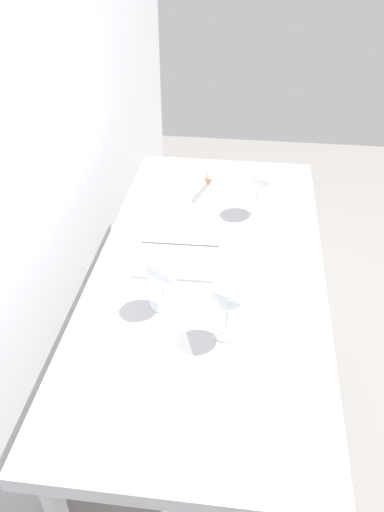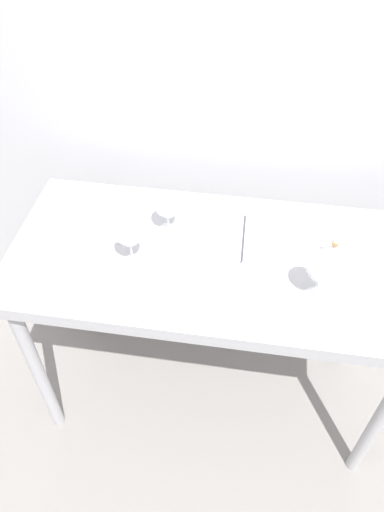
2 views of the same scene
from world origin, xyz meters
name	(u,v)px [view 1 (image 1 of 2)]	position (x,y,z in m)	size (l,w,h in m)	color
ground_plane	(203,451)	(0.00, 0.00, 0.00)	(6.00, 6.00, 0.00)	gray
back_wall	(16,125)	(0.00, 0.49, 1.30)	(3.80, 0.04, 2.60)	#BCBCC2
steel_counter	(208,295)	(0.00, -0.01, 0.79)	(1.40, 0.65, 0.90)	#AFAFB4
wine_glass_far_left	(163,271)	(-0.18, 0.09, 1.01)	(0.09, 0.09, 0.16)	white
wine_glass_near_right	(258,178)	(0.33, -0.13, 1.02)	(0.09, 0.09, 0.17)	white
wine_glass_near_left	(228,295)	(-0.27, -0.07, 1.03)	(0.09, 0.09, 0.17)	white
open_notebook	(180,246)	(0.09, 0.09, 0.90)	(0.33, 0.24, 0.01)	white
tasting_sheet_upper	(138,352)	(-0.35, 0.13, 0.90)	(0.18, 0.25, 0.00)	white
decanter_funnel	(208,190)	(0.38, 0.04, 0.94)	(0.11, 0.11, 0.11)	silver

